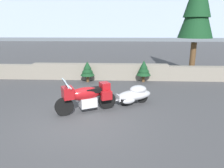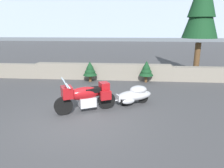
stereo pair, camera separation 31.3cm
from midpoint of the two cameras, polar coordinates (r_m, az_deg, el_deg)
The scene contains 8 objects.
ground_plane at distance 7.28m, azimuth -9.36°, elevation -10.03°, with size 80.00×80.00×0.00m, color #424244.
stone_guard_wall at distance 12.72m, azimuth -2.66°, elevation 3.16°, with size 24.00×0.56×0.94m.
distant_ridgeline at distance 102.52m, azimuth 2.08°, elevation 17.84°, with size 240.00×80.00×16.00m, color #99A8BF.
touring_motorcycle at distance 7.86m, azimuth -8.05°, elevation -3.17°, with size 2.12×1.36×1.33m.
car_shaped_trailer at distance 8.68m, azimuth 4.97°, elevation -2.77°, with size 2.12×1.33×0.76m.
pine_tree_tall at distance 14.39m, azimuth 21.46°, elevation 20.20°, with size 2.07×2.07×7.33m.
pine_sapling_near at distance 12.16m, azimuth -7.33°, elevation 3.93°, with size 0.80×0.80×1.18m.
pine_sapling_farther at distance 12.17m, azimuth 7.76°, elevation 4.06°, with size 0.81×0.81×1.23m.
Camera 1 is at (1.33, -6.44, 3.07)m, focal length 34.20 mm.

